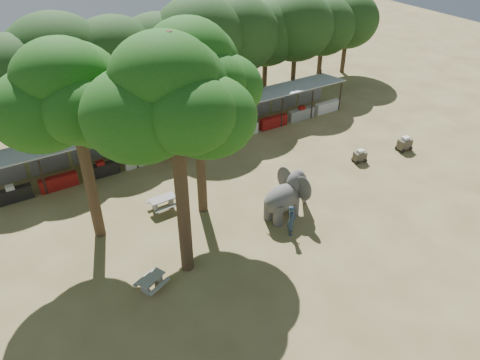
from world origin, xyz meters
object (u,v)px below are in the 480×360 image
yard_tree_back (192,73)px  cart_front (360,156)px  picnic_table_near (152,281)px  yard_tree_left (68,97)px  picnic_table_far (163,202)px  elephant (287,195)px  handler (291,220)px  cart_back (405,143)px  yard_tree_center (169,100)px

yard_tree_back → cart_front: (12.18, -0.92, -8.08)m
picnic_table_near → cart_front: size_ratio=1.67×
yard_tree_left → yard_tree_back: 6.09m
yard_tree_left → picnic_table_far: yard_tree_left is taller
elephant → cart_front: bearing=4.9°
picnic_table_far → cart_front: bearing=-10.7°
picnic_table_near → cart_front: cart_front is taller
handler → cart_back: size_ratio=1.65×
elephant → cart_back: elephant is taller
handler → picnic_table_far: (-5.16, 5.90, -0.42)m
picnic_table_near → cart_back: bearing=-15.2°
yard_tree_left → cart_front: (18.18, -1.92, -7.74)m
yard_tree_back → picnic_table_far: size_ratio=6.97×
handler → cart_front: size_ratio=1.79×
yard_tree_back → picnic_table_near: 10.55m
elephant → handler: 1.90m
yard_tree_center → elephant: size_ratio=3.35×
yard_tree_center → picnic_table_near: yard_tree_center is taller
picnic_table_near → elephant: bearing=-14.8°
handler → picnic_table_near: 8.27m
elephant → picnic_table_near: bearing=178.4°
picnic_table_far → cart_back: (18.05, -2.52, 0.01)m
elephant → cart_front: size_ratio=3.44×
cart_front → picnic_table_near: bearing=-158.0°
cart_back → handler: bearing=-162.1°
picnic_table_near → picnic_table_far: picnic_table_far is taller
yard_tree_left → elephant: (10.15, -4.13, -6.86)m
handler → cart_front: (8.91, 3.84, -0.48)m
yard_tree_left → elephant: 12.93m
yard_tree_left → cart_back: size_ratio=9.74×
yard_tree_left → cart_front: 19.86m
cart_back → yard_tree_back: bearing=178.3°
picnic_table_near → cart_front: bearing=-11.7°
yard_tree_back → picnic_table_far: bearing=148.9°
yard_tree_back → yard_tree_left: bearing=170.5°
handler → picnic_table_near: (-8.25, 0.19, -0.49)m
handler → picnic_table_far: handler is taller
yard_tree_left → picnic_table_near: size_ratio=6.33×
picnic_table_far → cart_back: bearing=-10.3°
cart_front → yard_tree_back: bearing=-174.3°
yard_tree_back → handler: 9.55m
yard_tree_center → cart_back: (19.17, 2.62, -8.68)m
yard_tree_back → picnic_table_far: yard_tree_back is taller
cart_front → cart_back: (3.98, -0.46, 0.07)m
yard_tree_center → picnic_table_near: bearing=-163.9°
yard_tree_back → elephant: yard_tree_back is taller
yard_tree_back → picnic_table_near: yard_tree_back is taller
yard_tree_left → cart_back: (22.17, -2.38, -7.67)m
handler → picnic_table_near: handler is taller
yard_tree_back → cart_front: 14.65m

